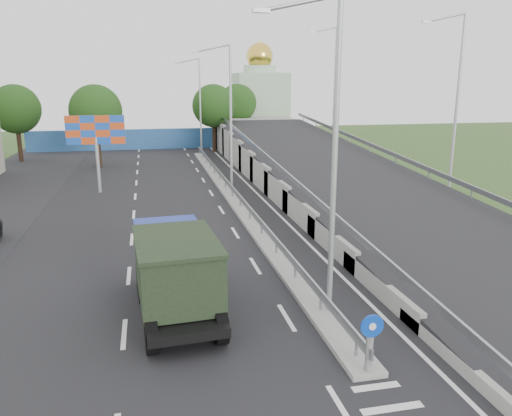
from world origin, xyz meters
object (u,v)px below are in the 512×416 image
object	(u,v)px
lamp_post_mid	(228,111)
church	(260,101)
lamp_post_far	(198,101)
sign_bollard	(370,343)
billboard	(96,134)
dump_truck	(174,268)
lamp_post_near	(329,145)

from	to	relation	value
lamp_post_mid	church	xyz separation A→B (m)	(9.89, 34.00, -0.50)
lamp_post_far	sign_bollard	bearing A→B (deg)	-90.14
sign_bollard	lamp_post_far	xyz separation A→B (m)	(0.11, 43.83, 4.77)
billboard	dump_truck	bearing A→B (deg)	-78.50
church	lamp_post_near	bearing A→B (deg)	-100.38
sign_bollard	billboard	bearing A→B (deg)	109.21
lamp_post_mid	lamp_post_far	world-z (taller)	same
sign_bollard	church	xyz separation A→B (m)	(10.00, 57.83, 4.28)
church	dump_truck	distance (m)	54.82
lamp_post_far	lamp_post_mid	bearing A→B (deg)	-90.00
sign_bollard	billboard	xyz separation A→B (m)	(-9.00, 25.83, 3.15)
sign_bollard	dump_truck	xyz separation A→B (m)	(-4.80, 5.17, 0.56)
sign_bollard	lamp_post_near	distance (m)	6.12
lamp_post_near	dump_truck	world-z (taller)	lamp_post_near
lamp_post_near	lamp_post_mid	xyz separation A→B (m)	(0.00, 20.00, 0.00)
lamp_post_mid	church	size ratio (longest dim) A/B	0.73
lamp_post_near	sign_bollard	bearing A→B (deg)	-91.64
lamp_post_far	billboard	distance (m)	20.24
lamp_post_near	billboard	xyz separation A→B (m)	(-9.11, 22.00, -1.62)
billboard	dump_truck	xyz separation A→B (m)	(4.20, -20.65, -2.59)
lamp_post_far	church	xyz separation A→B (m)	(9.89, 14.00, -0.50)
billboard	church	bearing A→B (deg)	59.30
lamp_post_near	church	distance (m)	54.90
lamp_post_near	lamp_post_far	xyz separation A→B (m)	(0.00, 40.00, 0.00)
lamp_post_far	billboard	world-z (taller)	lamp_post_far
dump_truck	church	bearing A→B (deg)	70.54
sign_bollard	dump_truck	size ratio (longest dim) A/B	0.25
church	dump_truck	bearing A→B (deg)	-105.70
lamp_post_mid	church	world-z (taller)	church
sign_bollard	lamp_post_mid	xyz separation A→B (m)	(0.11, 23.83, 4.77)
billboard	dump_truck	size ratio (longest dim) A/B	0.82
church	sign_bollard	bearing A→B (deg)	-99.81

